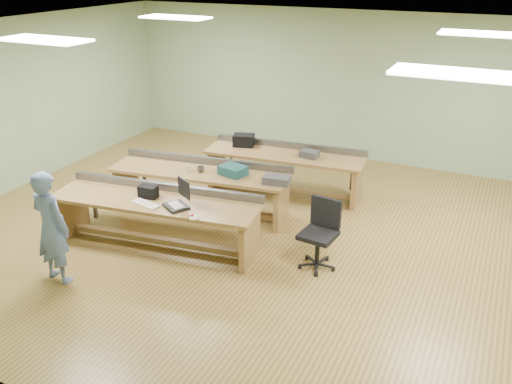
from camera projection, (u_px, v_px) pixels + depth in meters
floor at (270, 236)px, 8.30m from camera, size 10.00×10.00×0.00m
ceiling at (273, 34)px, 7.10m from camera, size 10.00×10.00×0.00m
wall_back at (351, 87)px, 11.01m from camera, size 10.00×0.04×3.00m
wall_front at (71, 285)px, 4.39m from camera, size 10.00×0.04×3.00m
wall_left at (16, 105)px, 9.67m from camera, size 0.04×8.00×3.00m
fluor_panels at (273, 37)px, 7.11m from camera, size 6.20×3.50×0.03m
workbench_front at (157, 211)px, 7.83m from camera, size 3.15×1.23×0.86m
workbench_mid at (201, 181)px, 8.88m from camera, size 3.04×1.19×0.86m
workbench_back at (285, 164)px, 9.62m from camera, size 2.87×1.00×0.86m
person at (51, 227)px, 6.91m from camera, size 0.60×0.43×1.54m
laptop_base at (176, 206)px, 7.48m from camera, size 0.43×0.41×0.04m
laptop_screen at (184, 188)px, 7.45m from camera, size 0.30×0.19×0.26m
keyboard at (146, 204)px, 7.56m from camera, size 0.46×0.24×0.03m
trackball_mouse at (194, 217)px, 7.13m from camera, size 0.13×0.16×0.06m
camera_bag at (148, 192)px, 7.77m from camera, size 0.28×0.20×0.18m
task_chair at (319, 243)px, 7.38m from camera, size 0.57×0.57×0.96m
parts_bin_teal at (233, 170)px, 8.59m from camera, size 0.47×0.39×0.14m
parts_bin_grey at (277, 180)px, 8.28m from camera, size 0.45×0.32×0.11m
mug at (201, 169)px, 8.71m from camera, size 0.15×0.15×0.09m
drinks_can at (188, 169)px, 8.68m from camera, size 0.06×0.06×0.12m
storage_box_back at (244, 140)px, 9.88m from camera, size 0.43×0.36×0.21m
tray_back at (309, 154)px, 9.33m from camera, size 0.32×0.25×0.12m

